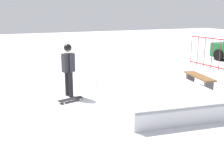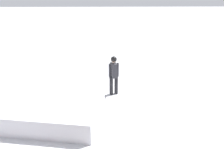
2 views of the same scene
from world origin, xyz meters
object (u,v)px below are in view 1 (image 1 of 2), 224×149
Objects in this scene: skater at (68,66)px; skateboard at (71,99)px; skate_ramp at (163,106)px; park_bench at (199,79)px.

skateboard is at bearing 62.93° from skater.
skater is (-2.82, -1.72, 0.69)m from skate_ramp.
skateboard is at bearing -95.87° from park_bench.
skater is at bearing -103.09° from park_bench.
park_bench is (0.48, 4.65, 0.28)m from skateboard.
skateboard is (0.57, -0.13, -0.93)m from skater.
skate_ramp is 3.47× the size of park_bench.
park_bench is (1.05, 4.52, -0.65)m from skater.
skater reaches higher than park_bench.
skater is 2.09× the size of skateboard.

